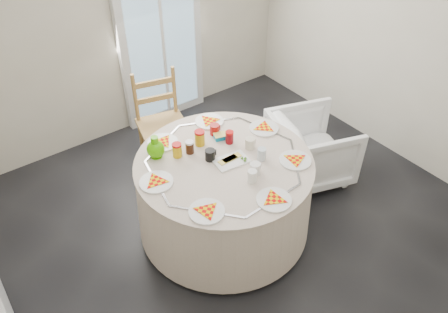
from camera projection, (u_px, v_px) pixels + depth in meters
floor at (241, 224)px, 3.94m from camera, size 4.00×4.00×0.00m
wall_back at (121, 16)px, 4.37m from camera, size 4.00×0.02×2.60m
wall_right at (413, 33)px, 4.05m from camera, size 0.02×4.00×2.60m
glass_door at (160, 32)px, 4.68m from camera, size 1.00×0.08×2.10m
table at (224, 195)px, 3.70m from camera, size 1.48×1.48×0.75m
wooden_chair at (163, 128)px, 4.29m from camera, size 0.55×0.53×1.02m
armchair at (312, 144)px, 4.23m from camera, size 0.87×0.90×0.74m
place_settings at (224, 159)px, 3.45m from camera, size 1.69×1.69×0.03m
jar_cluster at (203, 143)px, 3.53m from camera, size 0.55×0.35×0.15m
butter_tub at (221, 135)px, 3.68m from camera, size 0.13×0.11×0.05m
green_pitcher at (155, 144)px, 3.43m from camera, size 0.15×0.15×0.19m
cheese_platter at (231, 159)px, 3.45m from camera, size 0.29×0.21×0.03m
mugs_glasses at (237, 153)px, 3.45m from camera, size 0.74×0.74×0.11m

